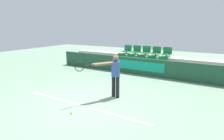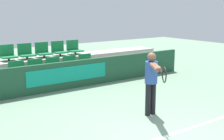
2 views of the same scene
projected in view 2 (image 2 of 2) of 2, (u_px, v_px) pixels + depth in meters
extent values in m
plane|color=gray|center=(164.00, 135.00, 6.34)|extent=(30.00, 30.00, 0.00)
cube|color=white|center=(167.00, 136.00, 6.28)|extent=(4.68, 0.08, 0.01)
cube|color=#1E4C33|center=(64.00, 76.00, 9.74)|extent=(9.83, 0.12, 0.88)
cube|color=#0F937A|center=(69.00, 74.00, 9.75)|extent=(2.77, 0.02, 0.48)
cube|color=#ADA89E|center=(57.00, 80.00, 10.20)|extent=(9.43, 0.88, 0.42)
cube|color=#ADA89E|center=(45.00, 69.00, 10.86)|extent=(9.43, 0.88, 0.83)
cylinder|color=#333333|center=(19.00, 77.00, 9.48)|extent=(0.07, 0.07, 0.10)
cube|color=#197A42|center=(19.00, 74.00, 9.47)|extent=(0.48, 0.46, 0.05)
cube|color=#197A42|center=(16.00, 67.00, 9.59)|extent=(0.48, 0.04, 0.36)
cylinder|color=#333333|center=(38.00, 74.00, 9.83)|extent=(0.07, 0.07, 0.10)
cube|color=#197A42|center=(38.00, 72.00, 9.82)|extent=(0.48, 0.46, 0.05)
cube|color=#197A42|center=(35.00, 64.00, 9.94)|extent=(0.48, 0.04, 0.36)
cylinder|color=#333333|center=(56.00, 72.00, 10.19)|extent=(0.07, 0.07, 0.10)
cube|color=#197A42|center=(56.00, 70.00, 10.17)|extent=(0.48, 0.46, 0.05)
cube|color=#197A42|center=(53.00, 63.00, 10.29)|extent=(0.48, 0.04, 0.36)
cylinder|color=#333333|center=(72.00, 70.00, 10.54)|extent=(0.07, 0.07, 0.10)
cube|color=#197A42|center=(72.00, 68.00, 10.52)|extent=(0.48, 0.46, 0.05)
cube|color=#197A42|center=(69.00, 61.00, 10.65)|extent=(0.48, 0.04, 0.36)
cylinder|color=#333333|center=(88.00, 68.00, 10.89)|extent=(0.07, 0.07, 0.10)
cube|color=#197A42|center=(88.00, 66.00, 10.87)|extent=(0.48, 0.46, 0.05)
cube|color=#197A42|center=(85.00, 59.00, 11.00)|extent=(0.48, 0.04, 0.36)
cylinder|color=#333333|center=(9.00, 59.00, 10.10)|extent=(0.07, 0.07, 0.10)
cube|color=#197A42|center=(9.00, 57.00, 10.08)|extent=(0.48, 0.46, 0.05)
cube|color=#197A42|center=(6.00, 50.00, 10.21)|extent=(0.48, 0.04, 0.36)
cylinder|color=#333333|center=(27.00, 58.00, 10.45)|extent=(0.07, 0.07, 0.10)
cube|color=#197A42|center=(27.00, 55.00, 10.43)|extent=(0.48, 0.46, 0.05)
cube|color=#197A42|center=(24.00, 49.00, 10.56)|extent=(0.48, 0.04, 0.36)
cylinder|color=#333333|center=(44.00, 56.00, 10.80)|extent=(0.07, 0.07, 0.10)
cube|color=#197A42|center=(44.00, 54.00, 10.79)|extent=(0.48, 0.46, 0.05)
cube|color=#197A42|center=(41.00, 47.00, 10.91)|extent=(0.48, 0.04, 0.36)
cylinder|color=#333333|center=(60.00, 54.00, 11.15)|extent=(0.07, 0.07, 0.10)
cube|color=#197A42|center=(60.00, 52.00, 11.14)|extent=(0.48, 0.46, 0.05)
cube|color=#197A42|center=(57.00, 46.00, 11.26)|extent=(0.48, 0.04, 0.36)
cylinder|color=#333333|center=(75.00, 53.00, 11.50)|extent=(0.07, 0.07, 0.10)
cube|color=#197A42|center=(75.00, 51.00, 11.49)|extent=(0.48, 0.46, 0.05)
cube|color=#197A42|center=(72.00, 45.00, 11.61)|extent=(0.48, 0.04, 0.36)
cylinder|color=black|center=(148.00, 100.00, 7.42)|extent=(0.13, 0.13, 0.78)
cylinder|color=black|center=(153.00, 98.00, 7.51)|extent=(0.13, 0.13, 0.78)
cylinder|color=#2D4C99|center=(151.00, 72.00, 7.33)|extent=(0.30, 0.30, 0.52)
sphere|color=brown|center=(152.00, 57.00, 7.26)|extent=(0.21, 0.21, 0.21)
cylinder|color=brown|center=(154.00, 67.00, 6.79)|extent=(0.43, 0.62, 0.09)
cylinder|color=brown|center=(157.00, 67.00, 6.84)|extent=(0.43, 0.62, 0.09)
cylinder|color=black|center=(161.00, 72.00, 6.34)|extent=(0.18, 0.27, 0.03)
torus|color=black|center=(164.00, 75.00, 6.04)|extent=(0.19, 0.29, 0.32)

